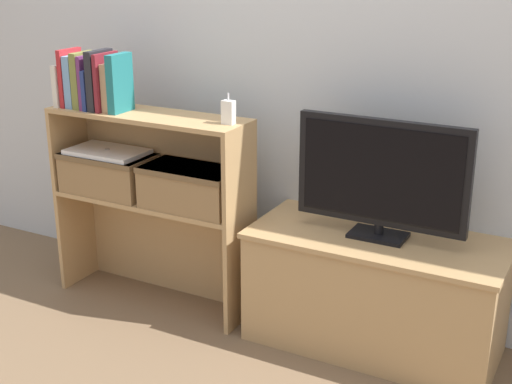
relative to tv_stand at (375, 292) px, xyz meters
name	(u,v)px	position (x,y,z in m)	size (l,w,h in m)	color
ground_plane	(241,339)	(-0.50, -0.22, -0.24)	(16.00, 16.00, 0.00)	brown
wall_back	(295,36)	(-0.50, 0.26, 0.96)	(10.00, 0.05, 2.40)	silver
tv_stand	(375,292)	(0.00, 0.00, 0.00)	(1.01, 0.46, 0.48)	tan
tv	(382,176)	(0.00, 0.00, 0.49)	(0.68, 0.14, 0.47)	black
bookshelf_lower_tier	(161,233)	(-1.02, -0.03, 0.07)	(0.93, 0.26, 0.50)	tan
bookshelf_upper_tier	(156,142)	(-1.02, -0.04, 0.50)	(0.93, 0.26, 0.39)	tan
book_ivory	(66,84)	(-1.44, -0.12, 0.73)	(0.03, 0.15, 0.18)	silver
book_crimson	(71,77)	(-1.41, -0.12, 0.77)	(0.02, 0.14, 0.25)	#B22328
book_skyblue	(77,81)	(-1.38, -0.12, 0.76)	(0.04, 0.13, 0.23)	#709ECC
book_olive	(84,80)	(-1.33, -0.12, 0.76)	(0.04, 0.14, 0.24)	olive
book_plum	(90,82)	(-1.30, -0.12, 0.76)	(0.02, 0.14, 0.23)	#6B2D66
book_navy	(95,89)	(-1.28, -0.12, 0.73)	(0.02, 0.15, 0.18)	navy
book_charcoal	(100,80)	(-1.24, -0.12, 0.77)	(0.04, 0.15, 0.26)	#232328
book_maroon	(107,82)	(-1.21, -0.12, 0.77)	(0.02, 0.15, 0.25)	maroon
book_tan	(113,87)	(-1.18, -0.12, 0.75)	(0.04, 0.12, 0.21)	tan
book_teal	(120,83)	(-1.14, -0.12, 0.77)	(0.04, 0.14, 0.25)	#1E7075
baby_monitor	(228,112)	(-0.62, -0.09, 0.69)	(0.05, 0.03, 0.13)	white
storage_basket_left	(109,171)	(-1.24, -0.11, 0.36)	(0.42, 0.23, 0.18)	#937047
storage_basket_right	(191,186)	(-0.80, -0.11, 0.36)	(0.42, 0.23, 0.18)	#937047
laptop	(107,152)	(-1.24, -0.11, 0.45)	(0.35, 0.21, 0.02)	white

